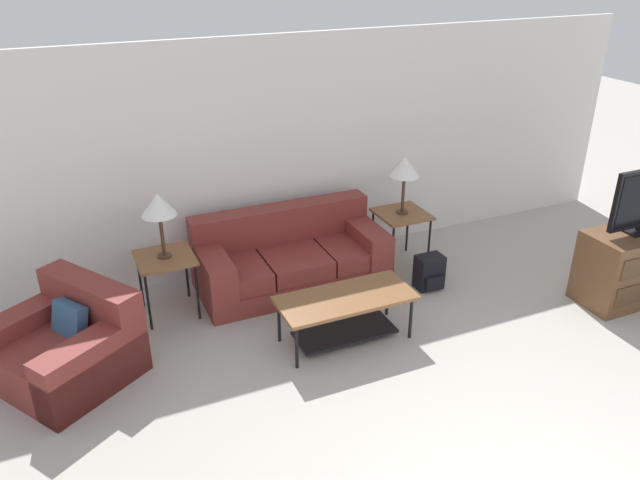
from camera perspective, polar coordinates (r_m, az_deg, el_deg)
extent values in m
cube|color=white|center=(7.07, -2.97, 7.90)|extent=(9.06, 0.06, 2.60)
cube|color=maroon|center=(6.91, -2.54, -3.31)|extent=(2.04, 0.93, 0.22)
cube|color=maroon|center=(6.61, -8.01, -2.93)|extent=(0.66, 0.84, 0.20)
cube|color=maroon|center=(6.80, -2.52, -1.84)|extent=(0.66, 0.84, 0.20)
cube|color=maroon|center=(7.04, 2.63, -0.80)|extent=(0.66, 0.84, 0.20)
cube|color=maroon|center=(6.96, -3.63, 1.59)|extent=(2.04, 0.26, 0.40)
cube|color=maroon|center=(6.60, -9.71, -3.41)|extent=(0.28, 0.93, 0.58)
cube|color=maroon|center=(7.15, 4.00, -0.66)|extent=(0.28, 0.93, 0.58)
cube|color=maroon|center=(5.93, -22.40, -9.92)|extent=(1.43, 1.45, 0.40)
cube|color=maroon|center=(5.89, -20.23, -5.15)|extent=(0.81, 1.05, 0.40)
cube|color=maroon|center=(6.20, -24.80, -7.90)|extent=(0.97, 0.76, 0.56)
cube|color=maroon|center=(5.60, -20.00, -10.80)|extent=(0.97, 0.76, 0.56)
cube|color=#33567F|center=(5.83, -21.93, -6.97)|extent=(0.34, 0.39, 0.36)
cube|color=brown|center=(5.83, 2.35, -5.33)|extent=(1.29, 0.57, 0.04)
cylinder|color=black|center=(5.59, -2.14, -9.77)|extent=(0.03, 0.03, 0.44)
cylinder|color=black|center=(6.04, 8.29, -7.07)|extent=(0.03, 0.03, 0.44)
cylinder|color=black|center=(5.94, -3.77, -7.43)|extent=(0.03, 0.03, 0.44)
cylinder|color=black|center=(6.36, 6.18, -5.08)|extent=(0.03, 0.03, 0.44)
cube|color=black|center=(6.04, 2.29, -8.41)|extent=(0.97, 0.40, 0.02)
cube|color=brown|center=(6.35, -14.00, -1.59)|extent=(0.56, 0.56, 0.03)
cylinder|color=black|center=(6.27, -15.42, -5.53)|extent=(0.03, 0.03, 0.62)
cylinder|color=black|center=(6.33, -11.15, -4.71)|extent=(0.03, 0.03, 0.62)
cylinder|color=black|center=(6.69, -16.12, -3.54)|extent=(0.03, 0.03, 0.62)
cylinder|color=black|center=(6.74, -12.11, -2.79)|extent=(0.03, 0.03, 0.62)
cube|color=brown|center=(7.21, 7.49, 2.38)|extent=(0.56, 0.56, 0.03)
cylinder|color=black|center=(7.05, 6.65, -1.05)|extent=(0.03, 0.03, 0.62)
cylinder|color=black|center=(7.28, 9.93, -0.35)|extent=(0.03, 0.03, 0.62)
cylinder|color=black|center=(7.42, 4.82, 0.48)|extent=(0.03, 0.03, 0.62)
cylinder|color=black|center=(7.64, 7.99, 1.10)|extent=(0.03, 0.03, 0.62)
cylinder|color=#472D1E|center=(6.34, -14.03, -1.39)|extent=(0.14, 0.14, 0.02)
cylinder|color=#472D1E|center=(6.25, -14.24, 0.43)|extent=(0.04, 0.04, 0.43)
cone|color=white|center=(6.12, -14.57, 3.17)|extent=(0.34, 0.34, 0.22)
cylinder|color=#472D1E|center=(7.20, 7.50, 2.56)|extent=(0.14, 0.14, 0.02)
cylinder|color=#472D1E|center=(7.11, 7.61, 4.21)|extent=(0.04, 0.04, 0.43)
cone|color=white|center=(7.00, 7.76, 6.67)|extent=(0.34, 0.34, 0.22)
cube|color=brown|center=(7.29, 26.49, -2.10)|extent=(1.06, 0.56, 0.78)
cube|color=black|center=(7.13, 27.12, 0.75)|extent=(0.30, 0.20, 0.02)
cube|color=black|center=(7.12, 27.17, 1.01)|extent=(0.06, 0.04, 0.05)
cube|color=black|center=(6.93, 9.94, -2.87)|extent=(0.30, 0.21, 0.38)
cube|color=black|center=(6.88, 10.45, -3.87)|extent=(0.22, 0.05, 0.15)
cylinder|color=black|center=(6.97, 8.85, -2.43)|extent=(0.02, 0.02, 0.28)
cylinder|color=black|center=(7.05, 9.97, -2.17)|extent=(0.02, 0.02, 0.28)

